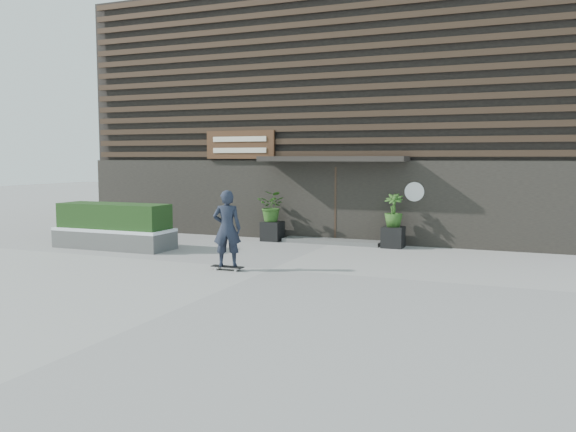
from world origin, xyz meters
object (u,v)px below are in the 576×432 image
at_px(planter_pot_right, 393,237).
at_px(skateboarder, 227,229).
at_px(raised_bed, 114,239).
at_px(planter_pot_left, 272,231).

xyz_separation_m(planter_pot_right, skateboarder, (-2.77, -4.91, 0.67)).
distance_m(planter_pot_right, raised_bed, 8.01).
relative_size(planter_pot_left, skateboarder, 0.32).
relative_size(planter_pot_left, planter_pot_right, 1.00).
distance_m(planter_pot_right, skateboarder, 5.68).
xyz_separation_m(planter_pot_right, raised_bed, (-7.39, -3.10, -0.05)).
relative_size(raised_bed, skateboarder, 1.89).
bearing_deg(planter_pot_right, planter_pot_left, 180.00).
bearing_deg(planter_pot_right, skateboarder, -119.43).
xyz_separation_m(planter_pot_left, skateboarder, (1.03, -4.91, 0.67)).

